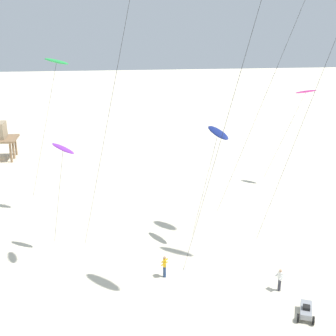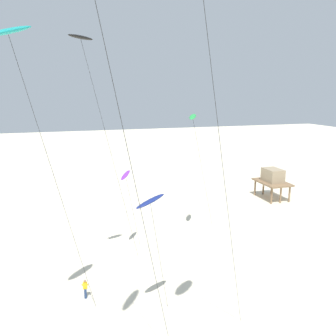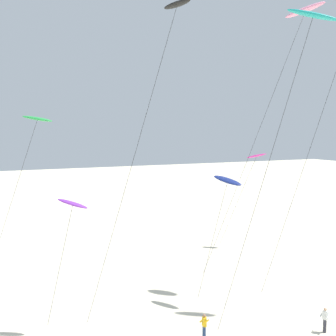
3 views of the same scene
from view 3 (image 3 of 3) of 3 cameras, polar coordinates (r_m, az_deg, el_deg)
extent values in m
cylinder|color=#262626|center=(34.96, 18.47, 3.18)|extent=(4.86, 5.41, 24.66)
ellipsoid|color=pink|center=(38.71, 17.66, 19.28)|extent=(3.03, 2.90, 1.40)
cylinder|color=#262626|center=(38.14, 10.84, 2.10)|extent=(5.68, 6.33, 22.83)
ellipsoid|color=purple|center=(28.77, -12.47, -4.62)|extent=(2.01, 1.57, 0.81)
cylinder|color=#262626|center=(30.41, -14.08, -12.49)|extent=(1.52, 1.69, 8.45)
ellipsoid|color=#D8339E|center=(49.78, 11.61, 1.59)|extent=(2.14, 1.84, 0.85)
cylinder|color=#262626|center=(50.77, 9.23, -4.26)|extent=(2.76, 3.07, 10.33)
ellipsoid|color=teal|center=(27.75, 18.59, 18.61)|extent=(2.63, 2.87, 1.21)
cylinder|color=#262626|center=(27.50, 12.30, -2.17)|extent=(3.69, 4.11, 19.82)
ellipsoid|color=black|center=(27.49, 1.19, 20.80)|extent=(1.36, 2.09, 0.44)
cylinder|color=#262626|center=(27.98, -5.21, -1.07)|extent=(4.47, 4.98, 20.68)
ellipsoid|color=navy|center=(33.00, 7.86, -1.65)|extent=(1.70, 2.51, 0.95)
cylinder|color=#262626|center=(34.18, 5.87, -9.58)|extent=(1.57, 1.74, 9.39)
ellipsoid|color=green|center=(35.62, -16.88, 6.25)|extent=(2.45, 1.73, 0.65)
cylinder|color=#262626|center=(38.09, -20.11, -4.73)|extent=(4.03, 4.49, 14.10)
cylinder|color=#33333D|center=(31.97, 19.98, -19.00)|extent=(0.22, 0.22, 0.88)
cube|color=white|center=(31.69, 20.02, -17.79)|extent=(0.30, 0.39, 0.58)
sphere|color=tan|center=(31.54, 20.05, -17.12)|extent=(0.20, 0.20, 0.20)
cylinder|color=white|center=(31.58, 20.40, -17.78)|extent=(0.50, 0.25, 0.39)
cylinder|color=white|center=(31.75, 19.65, -17.63)|extent=(0.50, 0.25, 0.39)
cylinder|color=navy|center=(29.47, 4.79, -20.86)|extent=(0.22, 0.22, 0.88)
cube|color=gold|center=(29.16, 4.81, -19.56)|extent=(0.25, 0.37, 0.58)
sphere|color=#9E7051|center=(29.00, 4.81, -18.85)|extent=(0.20, 0.20, 0.20)
cylinder|color=gold|center=(28.96, 4.97, -19.64)|extent=(0.51, 0.17, 0.39)
cylinder|color=gold|center=(29.33, 4.64, -19.31)|extent=(0.51, 0.17, 0.39)
camera|label=1|loc=(12.82, 94.25, 21.83)|focal=48.48mm
camera|label=2|loc=(45.43, 35.58, 8.49)|focal=36.27mm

